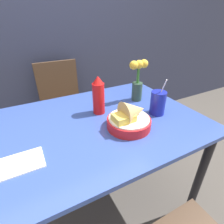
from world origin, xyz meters
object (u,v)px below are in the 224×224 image
object	(u,v)px
flower_vase	(138,79)
food_basket	(130,118)
drink_cup	(158,104)
chair_far_window	(62,100)
ketchup_bottle	(99,96)

from	to	relation	value
flower_vase	food_basket	bearing A→B (deg)	-130.67
food_basket	drink_cup	xyz separation A→B (m)	(0.23, 0.05, 0.01)
chair_far_window	ketchup_bottle	distance (m)	0.83
flower_vase	ketchup_bottle	bearing A→B (deg)	-172.10
chair_far_window	drink_cup	size ratio (longest dim) A/B	3.99
food_basket	drink_cup	distance (m)	0.23
chair_far_window	flower_vase	world-z (taller)	flower_vase
chair_far_window	drink_cup	xyz separation A→B (m)	(0.38, -0.94, 0.28)
drink_cup	flower_vase	bearing A→B (deg)	89.16
flower_vase	chair_far_window	bearing A→B (deg)	118.12
ketchup_bottle	flower_vase	distance (m)	0.32
chair_far_window	food_basket	distance (m)	1.03
food_basket	ketchup_bottle	size ratio (longest dim) A/B	1.01
food_basket	flower_vase	xyz separation A→B (m)	(0.23, 0.27, 0.10)
food_basket	ketchup_bottle	bearing A→B (deg)	110.31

